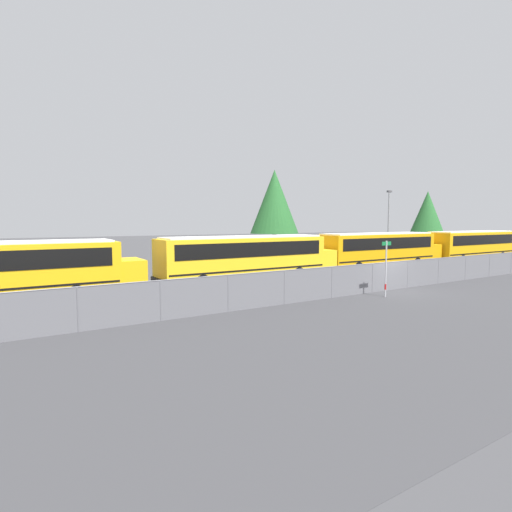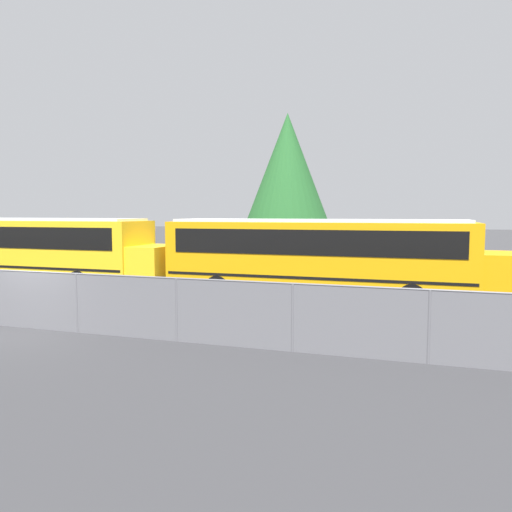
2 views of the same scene
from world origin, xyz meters
The scene contains 5 objects.
ground_plane centered at (0.00, 0.00, 0.00)m, with size 200.00×200.00×0.00m, color #38383A.
fence centered at (0.00, 0.00, 0.86)m, with size 65.36×0.07×1.69m.
school_bus_1 centered at (-5.87, 6.64, 1.86)m, with size 12.82×2.62×3.12m.
school_bus_2 centered at (7.19, 7.00, 1.86)m, with size 12.82×2.62×3.12m.
tree_1 centered at (3.21, 16.74, 5.97)m, with size 4.76×4.76×9.08m.
Camera 2 is at (10.65, -11.51, 3.36)m, focal length 35.00 mm.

